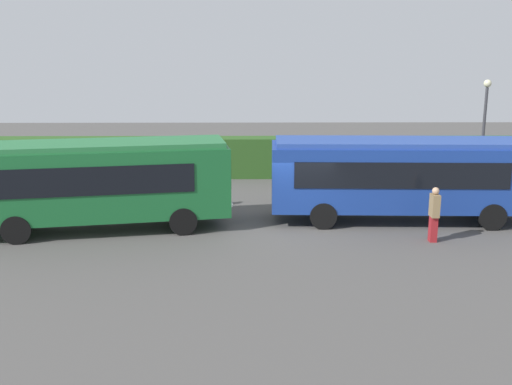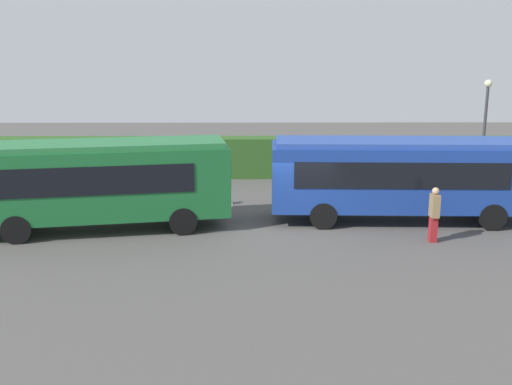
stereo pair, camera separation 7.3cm
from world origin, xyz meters
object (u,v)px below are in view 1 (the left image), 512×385
person_left (189,186)px  lamppost (484,119)px  bus_blue (403,175)px  person_center (434,213)px  bus_green (101,180)px

person_left → lamppost: size_ratio=0.37×
bus_blue → person_left: (-8.31, 1.79, -0.83)m
person_center → lamppost: 10.18m
lamppost → bus_green: bearing=-156.3°
bus_green → bus_blue: size_ratio=0.93×
lamppost → person_center: bearing=-119.0°
person_left → bus_blue: bearing=71.8°
person_left → person_center: (8.79, -4.34, 0.03)m
bus_green → person_left: size_ratio=5.07×
bus_green → person_center: (11.67, -1.47, -0.85)m
bus_green → person_center: bus_green is taller
bus_green → lamppost: size_ratio=1.87×
bus_blue → person_left: 8.54m
person_left → lamppost: (13.61, 4.36, 2.20)m
person_left → lamppost: 14.46m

